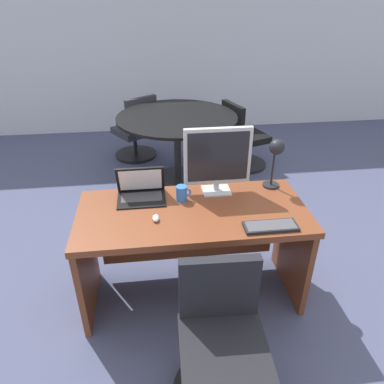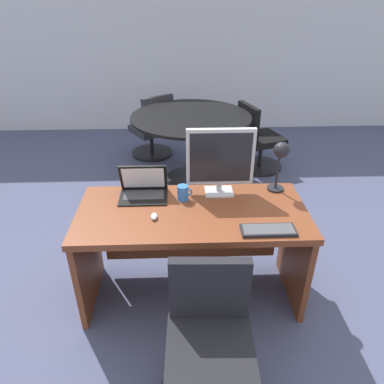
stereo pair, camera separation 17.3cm
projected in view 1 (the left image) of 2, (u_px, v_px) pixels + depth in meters
The scene contains 13 objects.
ground at pixel (176, 195), 4.06m from camera, with size 12.00×12.00×0.00m, color #474C6B.
back_wall at pixel (161, 36), 5.28m from camera, with size 10.00×0.10×2.80m, color silver.
desk at pixel (192, 232), 2.53m from camera, with size 1.53×0.70×0.76m.
monitor at pixel (218, 158), 2.47m from camera, with size 0.47×0.16×0.48m.
laptop at pixel (141, 188), 2.51m from camera, with size 0.33×0.25×0.23m.
keyboard at pixel (271, 226), 2.21m from camera, with size 0.33×0.13×0.02m.
mouse at pixel (156, 218), 2.28m from camera, with size 0.04×0.07×0.03m.
desk_lamp at pixel (276, 153), 2.52m from camera, with size 0.12×0.14×0.38m.
coffee_mug at pixel (182, 193), 2.48m from camera, with size 0.10×0.08×0.11m.
office_chair at pixel (222, 349), 1.96m from camera, with size 0.56×0.56×0.83m.
meeting_table at pixel (177, 132), 4.06m from camera, with size 1.34×1.34×0.81m.
meeting_chair_near at pixel (242, 142), 4.54m from camera, with size 0.60×0.59×0.85m.
meeting_chair_far at pixel (137, 134), 4.79m from camera, with size 0.64×0.65×0.86m.
Camera 1 is at (-0.25, -1.99, 2.06)m, focal length 33.69 mm.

